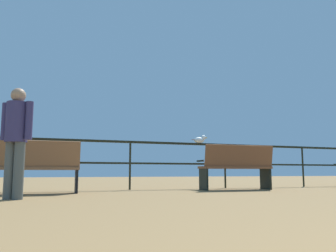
% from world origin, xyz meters
% --- Properties ---
extents(pier_railing, '(18.74, 0.05, 1.05)m').
position_xyz_m(pier_railing, '(0.00, 8.62, 0.78)').
color(pier_railing, black).
rests_on(pier_railing, ground_plane).
extents(bench_near_left, '(1.59, 0.66, 0.91)m').
position_xyz_m(bench_near_left, '(-1.96, 7.71, 0.50)').
color(bench_near_left, brown).
rests_on(bench_near_left, ground_plane).
extents(bench_near_right, '(1.59, 0.68, 0.94)m').
position_xyz_m(bench_near_right, '(2.10, 7.71, 0.53)').
color(bench_near_right, brown).
rests_on(bench_near_right, ground_plane).
extents(person_by_bench, '(0.42, 0.34, 1.55)m').
position_xyz_m(person_by_bench, '(-2.19, 6.52, 0.89)').
color(person_by_bench, '#4E5451').
rests_on(person_by_bench, ground_plane).
extents(seagull_on_rail, '(0.40, 0.16, 0.19)m').
position_xyz_m(seagull_on_rail, '(1.68, 8.62, 1.13)').
color(seagull_on_rail, white).
rests_on(seagull_on_rail, pier_railing).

